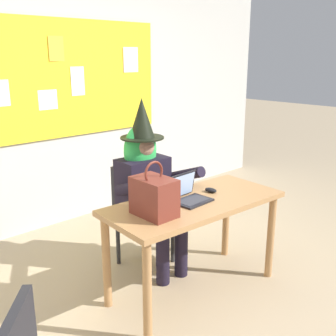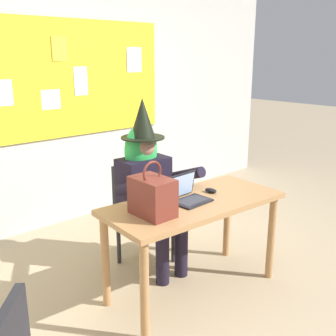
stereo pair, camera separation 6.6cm
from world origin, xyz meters
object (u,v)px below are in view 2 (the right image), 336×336
at_px(computer_mouse, 211,190).
at_px(chair_at_desk, 139,208).
at_px(desk_main, 194,214).
at_px(handbag, 152,196).
at_px(person_costumed, 148,179).
at_px(laptop, 188,195).

bearing_deg(computer_mouse, chair_at_desk, 104.75).
xyz_separation_m(desk_main, chair_at_desk, (-0.00, 0.67, -0.15)).
bearing_deg(desk_main, chair_at_desk, 90.39).
xyz_separation_m(chair_at_desk, handbag, (-0.40, -0.67, 0.39)).
bearing_deg(chair_at_desk, handbag, -36.32).
xyz_separation_m(desk_main, person_costumed, (0.00, 0.55, 0.15)).
bearing_deg(chair_at_desk, person_costumed, -3.00).
xyz_separation_m(chair_at_desk, computer_mouse, (0.23, -0.62, 0.27)).
relative_size(desk_main, chair_at_desk, 1.59).
bearing_deg(laptop, desk_main, -43.02).
relative_size(chair_at_desk, handbag, 2.35).
xyz_separation_m(person_costumed, computer_mouse, (0.23, -0.50, -0.02)).
bearing_deg(handbag, laptop, 5.50).
xyz_separation_m(person_costumed, handbag, (-0.41, -0.55, 0.10)).
bearing_deg(person_costumed, handbag, -34.00).
bearing_deg(laptop, chair_at_desk, 84.41).
relative_size(chair_at_desk, computer_mouse, 8.56).
relative_size(person_costumed, laptop, 5.17).
height_order(desk_main, person_costumed, person_costumed).
distance_m(laptop, computer_mouse, 0.27).
bearing_deg(computer_mouse, laptop, 176.99).
height_order(desk_main, handbag, handbag).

